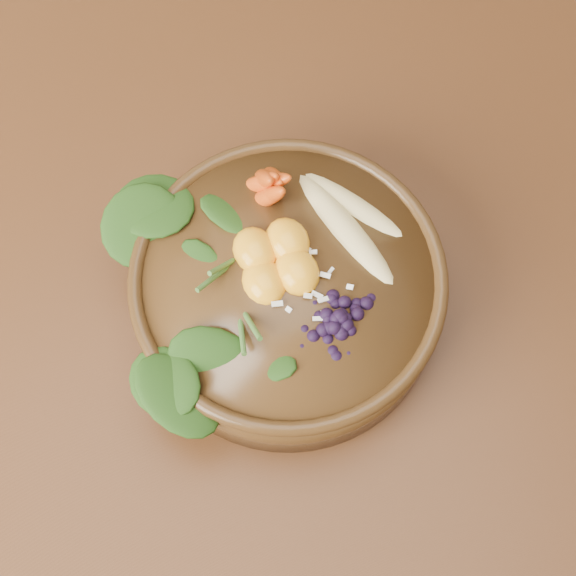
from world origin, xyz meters
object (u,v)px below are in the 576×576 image
at_px(dining_table, 265,285).
at_px(stoneware_bowl, 288,292).
at_px(banana_halves, 350,209).
at_px(mandarin_cluster, 276,255).
at_px(carrot_cluster, 269,165).
at_px(kale_heap, 204,254).
at_px(blueberry_pile, 339,311).

relative_size(dining_table, stoneware_bowl, 6.18).
bearing_deg(banana_halves, mandarin_cluster, 170.25).
bearing_deg(carrot_cluster, kale_heap, -169.49).
xyz_separation_m(kale_heap, banana_halves, (0.12, -0.01, -0.01)).
xyz_separation_m(carrot_cluster, mandarin_cluster, (-0.02, -0.07, -0.02)).
bearing_deg(stoneware_bowl, carrot_cluster, 76.48).
xyz_separation_m(dining_table, banana_halves, (0.07, -0.03, 0.18)).
relative_size(stoneware_bowl, banana_halves, 1.73).
height_order(dining_table, blueberry_pile, blueberry_pile).
bearing_deg(kale_heap, banana_halves, -3.37).
height_order(carrot_cluster, blueberry_pile, carrot_cluster).
xyz_separation_m(stoneware_bowl, blueberry_pile, (0.02, -0.05, 0.05)).
xyz_separation_m(banana_halves, blueberry_pile, (-0.05, -0.08, 0.01)).
bearing_deg(mandarin_cluster, blueberry_pile, -69.09).
distance_m(dining_table, mandarin_cluster, 0.18).
height_order(dining_table, mandarin_cluster, mandarin_cluster).
bearing_deg(mandarin_cluster, stoneware_bowl, -76.17).
relative_size(banana_halves, blueberry_pile, 1.25).
bearing_deg(banana_halves, blueberry_pile, -141.51).
bearing_deg(kale_heap, stoneware_bowl, -32.96).
xyz_separation_m(carrot_cluster, blueberry_pile, (0.00, -0.13, -0.02)).
height_order(mandarin_cluster, blueberry_pile, blueberry_pile).
xyz_separation_m(dining_table, kale_heap, (-0.06, -0.03, 0.18)).
xyz_separation_m(stoneware_bowl, banana_halves, (0.07, 0.03, 0.05)).
bearing_deg(banana_halves, dining_table, 132.36).
distance_m(mandarin_cluster, blueberry_pile, 0.07).
bearing_deg(carrot_cluster, mandarin_cluster, -129.81).
height_order(kale_heap, carrot_cluster, carrot_cluster).
bearing_deg(blueberry_pile, mandarin_cluster, 110.91).
relative_size(carrot_cluster, banana_halves, 0.48).
bearing_deg(kale_heap, mandarin_cluster, -21.61).
height_order(banana_halves, blueberry_pile, blueberry_pile).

